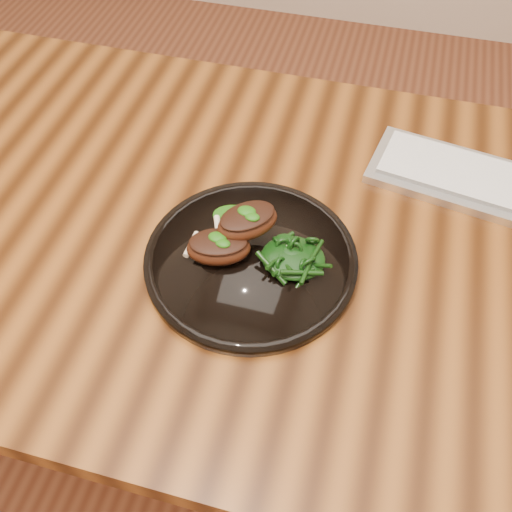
{
  "coord_description": "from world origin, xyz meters",
  "views": [
    {
      "loc": [
        0.1,
        -0.55,
        1.4
      ],
      "look_at": [
        -0.03,
        -0.08,
        0.78
      ],
      "focal_mm": 40.0,
      "sensor_mm": 36.0,
      "label": 1
    }
  ],
  "objects_px": {
    "desk": "(284,266)",
    "plate": "(251,260)",
    "lamb_chop_front": "(218,247)",
    "greens_heap": "(293,255)"
  },
  "relations": [
    {
      "from": "plate",
      "to": "greens_heap",
      "type": "relative_size",
      "value": 3.35
    },
    {
      "from": "desk",
      "to": "plate",
      "type": "bearing_deg",
      "value": -116.97
    },
    {
      "from": "plate",
      "to": "greens_heap",
      "type": "bearing_deg",
      "value": 5.19
    },
    {
      "from": "plate",
      "to": "lamb_chop_front",
      "type": "height_order",
      "value": "lamb_chop_front"
    },
    {
      "from": "lamb_chop_front",
      "to": "desk",
      "type": "bearing_deg",
      "value": 45.61
    },
    {
      "from": "lamb_chop_front",
      "to": "greens_heap",
      "type": "xyz_separation_m",
      "value": [
        0.1,
        0.02,
        -0.0
      ]
    },
    {
      "from": "desk",
      "to": "plate",
      "type": "relative_size",
      "value": 5.29
    },
    {
      "from": "plate",
      "to": "lamb_chop_front",
      "type": "bearing_deg",
      "value": -166.18
    },
    {
      "from": "desk",
      "to": "lamb_chop_front",
      "type": "bearing_deg",
      "value": -134.39
    },
    {
      "from": "greens_heap",
      "to": "desk",
      "type": "bearing_deg",
      "value": 109.73
    }
  ]
}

